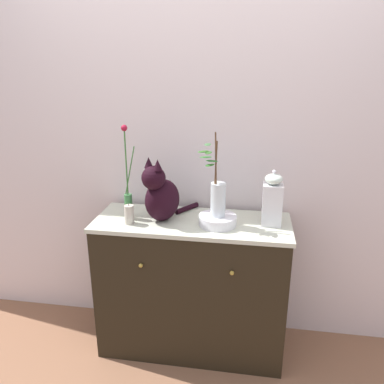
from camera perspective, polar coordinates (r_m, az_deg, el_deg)
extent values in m
plane|color=#8C5E43|center=(2.75, 0.00, -21.64)|extent=(6.00, 6.00, 0.00)
cube|color=silver|center=(2.44, 1.11, 7.37)|extent=(4.40, 0.08, 2.60)
cube|color=black|center=(2.49, 0.00, -14.03)|extent=(1.14, 0.44, 0.87)
cube|color=beige|center=(2.28, 0.00, -4.59)|extent=(1.17, 0.45, 0.02)
sphere|color=#B79338|center=(2.21, -7.67, -10.83)|extent=(0.02, 0.02, 0.02)
sphere|color=#B79338|center=(2.14, 5.98, -11.94)|extent=(0.02, 0.02, 0.02)
ellipsoid|color=black|center=(2.25, -4.45, -1.20)|extent=(0.27, 0.28, 0.25)
sphere|color=black|center=(2.16, -5.77, 2.12)|extent=(0.14, 0.14, 0.14)
cone|color=black|center=(2.11, -5.17, 4.07)|extent=(0.05, 0.05, 0.06)
cone|color=black|center=(2.17, -6.49, 4.41)|extent=(0.05, 0.05, 0.06)
cylinder|color=black|center=(2.42, -0.77, -2.44)|extent=(0.13, 0.17, 0.03)
cylinder|color=#37733E|center=(2.31, -9.45, -2.14)|extent=(0.05, 0.05, 0.15)
cylinder|color=#366A2D|center=(2.23, -9.80, 4.20)|extent=(0.01, 0.01, 0.37)
sphere|color=maroon|center=(2.19, -10.10, 9.39)|extent=(0.04, 0.04, 0.04)
cylinder|color=#336C2A|center=(2.24, -9.26, 3.17)|extent=(0.07, 0.01, 0.29)
cylinder|color=white|center=(2.21, 3.84, -4.21)|extent=(0.22, 0.22, 0.06)
cylinder|color=silver|center=(2.17, 3.92, -1.15)|extent=(0.09, 0.09, 0.19)
cylinder|color=#55361C|center=(2.12, 3.56, 3.38)|extent=(0.01, 0.07, 0.31)
ellipsoid|color=#2F7125|center=(2.11, 2.67, 4.04)|extent=(0.07, 0.08, 0.01)
ellipsoid|color=#2E6C2B|center=(2.13, 2.06, 5.23)|extent=(0.08, 0.06, 0.01)
ellipsoid|color=#316623|center=(2.08, 1.68, 6.05)|extent=(0.07, 0.08, 0.01)
cylinder|color=brown|center=(2.10, 3.58, 3.98)|extent=(0.02, 0.04, 0.36)
ellipsoid|color=#2D692B|center=(2.09, 2.97, 4.65)|extent=(0.08, 0.05, 0.01)
ellipsoid|color=#386E2B|center=(2.08, 2.46, 5.89)|extent=(0.05, 0.07, 0.01)
ellipsoid|color=#396536|center=(2.07, 2.37, 7.11)|extent=(0.04, 0.07, 0.01)
cube|color=silver|center=(2.23, 11.85, -1.82)|extent=(0.11, 0.11, 0.24)
ellipsoid|color=silver|center=(2.19, 12.11, 1.89)|extent=(0.10, 0.10, 0.06)
sphere|color=silver|center=(2.18, 12.19, 2.95)|extent=(0.02, 0.02, 0.02)
cylinder|color=#BDB1A2|center=(2.24, -9.36, -3.35)|extent=(0.06, 0.06, 0.11)
cylinder|color=black|center=(2.22, -9.44, -1.86)|extent=(0.00, 0.00, 0.01)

